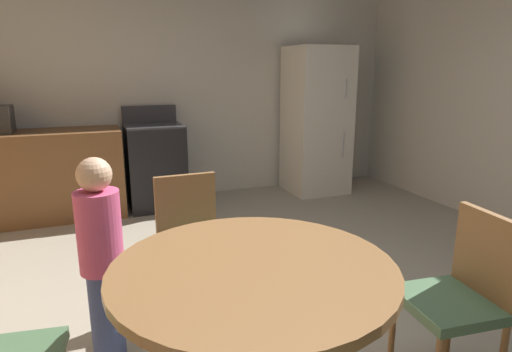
% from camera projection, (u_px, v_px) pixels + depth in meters
% --- Properties ---
extents(ground_plane, '(14.00, 14.00, 0.00)m').
position_uv_depth(ground_plane, '(280.00, 331.00, 2.55)').
color(ground_plane, '#A89E89').
extents(wall_back, '(5.78, 0.12, 2.70)m').
position_uv_depth(wall_back, '(173.00, 82.00, 5.02)').
color(wall_back, beige).
rests_on(wall_back, ground).
extents(kitchen_counter, '(1.94, 0.60, 0.90)m').
position_uv_depth(kitchen_counter, '(21.00, 178.00, 4.31)').
color(kitchen_counter, brown).
rests_on(kitchen_counter, ground).
extents(oven_range, '(0.60, 0.60, 1.10)m').
position_uv_depth(oven_range, '(156.00, 165.00, 4.76)').
color(oven_range, black).
rests_on(oven_range, ground).
extents(refrigerator, '(0.68, 0.68, 1.76)m').
position_uv_depth(refrigerator, '(316.00, 121.00, 5.30)').
color(refrigerator, silver).
rests_on(refrigerator, ground).
extents(dining_table, '(1.12, 1.12, 0.76)m').
position_uv_depth(dining_table, '(253.00, 303.00, 1.73)').
color(dining_table, olive).
rests_on(dining_table, ground).
extents(chair_north, '(0.41, 0.41, 0.87)m').
position_uv_depth(chair_north, '(191.00, 237.00, 2.65)').
color(chair_north, olive).
rests_on(chair_north, ground).
extents(chair_east, '(0.44, 0.44, 0.87)m').
position_uv_depth(chair_east, '(462.00, 291.00, 2.01)').
color(chair_east, olive).
rests_on(chair_east, ground).
extents(person_child, '(0.31, 0.31, 1.09)m').
position_uv_depth(person_child, '(102.00, 256.00, 2.20)').
color(person_child, '#3D4C84').
rests_on(person_child, ground).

